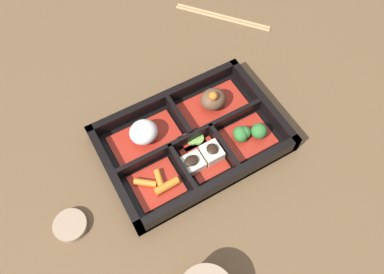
{
  "coord_description": "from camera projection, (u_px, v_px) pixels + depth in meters",
  "views": [
    {
      "loc": [
        -0.17,
        -0.3,
        0.62
      ],
      "look_at": [
        0.0,
        0.0,
        0.03
      ],
      "focal_mm": 35.0,
      "sensor_mm": 36.0,
      "label": 1
    }
  ],
  "objects": [
    {
      "name": "bento_base",
      "position": [
        192.0,
        142.0,
        0.7
      ],
      "size": [
        0.33,
        0.22,
        0.01
      ],
      "color": "black",
      "rests_on": "ground_plane"
    },
    {
      "name": "chopsticks",
      "position": [
        223.0,
        16.0,
        0.87
      ],
      "size": [
        0.16,
        0.18,
        0.01
      ],
      "color": "#A87F51",
      "rests_on": "ground_plane"
    },
    {
      "name": "bento_rim",
      "position": [
        192.0,
        139.0,
        0.69
      ],
      "size": [
        0.33,
        0.22,
        0.04
      ],
      "color": "black",
      "rests_on": "ground_plane"
    },
    {
      "name": "sauce_dish",
      "position": [
        70.0,
        225.0,
        0.62
      ],
      "size": [
        0.06,
        0.06,
        0.01
      ],
      "color": "gray",
      "rests_on": "ground_plane"
    },
    {
      "name": "bowl_tofu",
      "position": [
        202.0,
        159.0,
        0.67
      ],
      "size": [
        0.08,
        0.07,
        0.03
      ],
      "color": "maroon",
      "rests_on": "bento_base"
    },
    {
      "name": "ground_plane",
      "position": [
        192.0,
        144.0,
        0.71
      ],
      "size": [
        3.0,
        3.0,
        0.0
      ],
      "primitive_type": "plane",
      "color": "brown"
    },
    {
      "name": "bowl_carrots",
      "position": [
        158.0,
        184.0,
        0.65
      ],
      "size": [
        0.08,
        0.07,
        0.02
      ],
      "color": "maroon",
      "rests_on": "bento_base"
    },
    {
      "name": "bowl_rice",
      "position": [
        144.0,
        134.0,
        0.69
      ],
      "size": [
        0.13,
        0.07,
        0.05
      ],
      "color": "maroon",
      "rests_on": "bento_base"
    },
    {
      "name": "bowl_pickles",
      "position": [
        195.0,
        139.0,
        0.69
      ],
      "size": [
        0.04,
        0.04,
        0.01
      ],
      "color": "maroon",
      "rests_on": "bento_base"
    },
    {
      "name": "bowl_greens",
      "position": [
        247.0,
        134.0,
        0.69
      ],
      "size": [
        0.09,
        0.07,
        0.03
      ],
      "color": "maroon",
      "rests_on": "bento_base"
    },
    {
      "name": "bowl_stew",
      "position": [
        213.0,
        101.0,
        0.72
      ],
      "size": [
        0.13,
        0.07,
        0.06
      ],
      "color": "maroon",
      "rests_on": "bento_base"
    }
  ]
}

